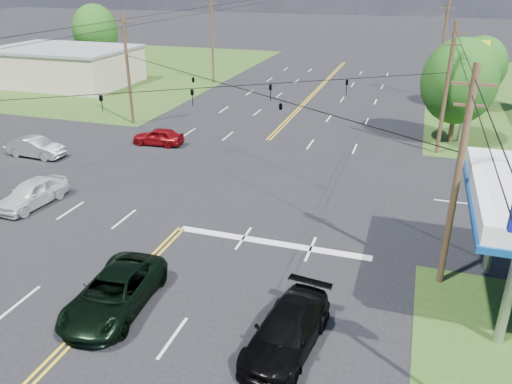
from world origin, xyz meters
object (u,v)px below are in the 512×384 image
(tree_right_a, at_px, (459,81))
(tree_right_b, at_px, (480,66))
(pickup_white, at_px, (32,193))
(sedan_silver, at_px, (36,147))
(pole_se, at_px, (457,178))
(retail_nw, at_px, (64,67))
(tree_far_l, at_px, (95,30))
(pole_ne, at_px, (446,88))
(suv_black, at_px, (287,331))
(pole_left_far, at_px, (212,39))
(pole_right_far, at_px, (442,49))
(pickup_dkgreen, at_px, (114,293))
(pole_nw, at_px, (128,68))

(tree_right_a, height_order, tree_right_b, tree_right_a)
(pickup_white, distance_m, sedan_silver, 8.96)
(pole_se, distance_m, tree_right_b, 33.19)
(retail_nw, relative_size, tree_far_l, 1.83)
(pole_ne, bearing_deg, suv_black, -102.45)
(pole_se, bearing_deg, pole_ne, 90.00)
(pole_left_far, height_order, tree_right_a, pole_left_far)
(pole_ne, distance_m, pole_right_far, 19.00)
(pole_right_far, xyz_separation_m, pickup_dkgreen, (-12.50, -43.08, -4.40))
(suv_black, bearing_deg, sedan_silver, 155.35)
(pickup_dkgreen, xyz_separation_m, sedan_silver, (-15.59, 14.08, -0.04))
(pickup_white, bearing_deg, sedan_silver, 134.09)
(pole_nw, distance_m, sedan_silver, 11.04)
(retail_nw, bearing_deg, sedan_silver, -57.05)
(tree_far_l, relative_size, suv_black, 1.71)
(pickup_dkgreen, bearing_deg, retail_nw, 125.39)
(pickup_dkgreen, xyz_separation_m, pickup_white, (-10.00, 7.08, 0.00))
(tree_far_l, xyz_separation_m, suv_black, (39.67, -47.16, -4.45))
(retail_nw, distance_m, pole_left_far, 18.30)
(pole_right_far, height_order, tree_right_a, pole_right_far)
(sedan_silver, bearing_deg, tree_far_l, 28.96)
(tree_right_a, bearing_deg, pole_ne, -108.43)
(retail_nw, relative_size, pickup_white, 3.55)
(tree_right_a, bearing_deg, suv_black, -103.13)
(pole_left_far, xyz_separation_m, suv_black, (20.67, -43.16, -4.43))
(pole_nw, relative_size, sedan_silver, 2.16)
(pickup_dkgreen, bearing_deg, sedan_silver, 133.87)
(pole_ne, bearing_deg, tree_far_l, 152.93)
(retail_nw, distance_m, tree_right_b, 46.60)
(pole_nw, xyz_separation_m, pickup_white, (3.50, -17.00, -4.15))
(tree_far_l, bearing_deg, tree_right_b, -9.37)
(tree_right_a, bearing_deg, retail_nw, 167.20)
(tree_far_l, bearing_deg, pole_nw, -50.44)
(pole_ne, distance_m, pickup_white, 28.50)
(pole_se, height_order, pole_nw, same)
(pole_left_far, relative_size, pickup_dkgreen, 1.81)
(suv_black, height_order, pickup_white, pickup_white)
(tree_right_b, xyz_separation_m, sedan_silver, (-31.59, -25.00, -3.49))
(pole_se, distance_m, tree_far_l, 60.88)
(pole_left_far, distance_m, suv_black, 48.05)
(pole_nw, height_order, pickup_dkgreen, pole_nw)
(pole_ne, distance_m, sedan_silver, 30.11)
(retail_nw, distance_m, pole_nw, 21.60)
(pole_nw, xyz_separation_m, tree_far_l, (-19.00, 23.00, 0.28))
(pickup_white, bearing_deg, pole_ne, 42.54)
(pickup_dkgreen, relative_size, suv_black, 1.08)
(pole_nw, distance_m, tree_right_b, 33.10)
(pole_right_far, bearing_deg, tree_right_b, -48.81)
(pole_left_far, bearing_deg, retail_nw, -160.56)
(pole_se, height_order, pickup_dkgreen, pole_se)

